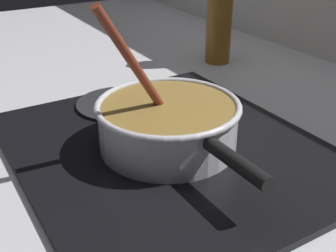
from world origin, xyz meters
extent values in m
cube|color=#B7B7BC|center=(0.00, 0.00, -0.02)|extent=(2.40, 1.60, 0.04)
cube|color=black|center=(0.07, 0.16, 0.01)|extent=(0.56, 0.48, 0.01)
torus|color=#592D0C|center=(0.07, 0.16, 0.02)|extent=(0.16, 0.16, 0.01)
cylinder|color=#262628|center=(-0.13, 0.16, 0.01)|extent=(0.17, 0.17, 0.01)
cylinder|color=silver|center=(0.07, 0.16, 0.05)|extent=(0.23, 0.23, 0.07)
cylinder|color=olive|center=(0.07, 0.16, 0.05)|extent=(0.22, 0.22, 0.07)
torus|color=silver|center=(0.07, 0.16, 0.09)|extent=(0.24, 0.24, 0.01)
cylinder|color=black|center=(0.24, 0.16, 0.07)|extent=(0.12, 0.02, 0.02)
cylinder|color=#EDD88C|center=(0.01, 0.14, 0.08)|extent=(0.03, 0.03, 0.01)
cylinder|color=#E5CC7A|center=(0.04, 0.21, 0.08)|extent=(0.03, 0.03, 0.01)
cylinder|color=#EDD88C|center=(0.04, 0.11, 0.08)|extent=(0.03, 0.03, 0.01)
cylinder|color=beige|center=(0.08, 0.23, 0.08)|extent=(0.04, 0.04, 0.01)
cylinder|color=beige|center=(0.05, 0.17, 0.08)|extent=(0.03, 0.03, 0.01)
cylinder|color=maroon|center=(0.07, 0.11, 0.17)|extent=(0.05, 0.14, 0.20)
cube|color=brown|center=(0.05, 0.17, 0.07)|extent=(0.04, 0.05, 0.01)
cylinder|color=#8C5919|center=(-0.27, 0.52, 0.12)|extent=(0.07, 0.07, 0.24)
camera|label=1|loc=(0.61, -0.16, 0.37)|focal=46.16mm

